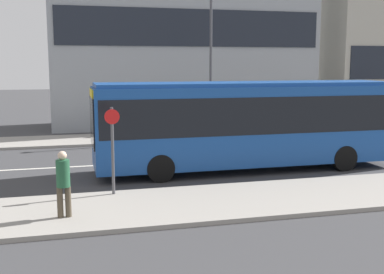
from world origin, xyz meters
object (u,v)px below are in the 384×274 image
object	(u,v)px
city_bus	(246,120)
pedestrian_near_stop	(63,180)
street_lamp	(211,46)
parked_car_0	(368,128)
bus_stop_sign	(113,144)

from	to	relation	value
city_bus	pedestrian_near_stop	size ratio (longest dim) A/B	6.66
street_lamp	parked_car_0	bearing A→B (deg)	-14.29
parked_car_0	pedestrian_near_stop	world-z (taller)	pedestrian_near_stop
parked_car_0	pedestrian_near_stop	size ratio (longest dim) A/B	2.49
pedestrian_near_stop	street_lamp	bearing A→B (deg)	-124.80
parked_car_0	bus_stop_sign	size ratio (longest dim) A/B	1.63
city_bus	street_lamp	size ratio (longest dim) A/B	1.43
city_bus	parked_car_0	world-z (taller)	city_bus
city_bus	pedestrian_near_stop	distance (m)	8.13
parked_car_0	street_lamp	distance (m)	9.45
pedestrian_near_stop	bus_stop_sign	bearing A→B (deg)	-129.81
pedestrian_near_stop	street_lamp	size ratio (longest dim) A/B	0.21
street_lamp	pedestrian_near_stop	bearing A→B (deg)	-121.87
bus_stop_sign	city_bus	bearing A→B (deg)	27.40
bus_stop_sign	parked_car_0	bearing A→B (deg)	29.57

